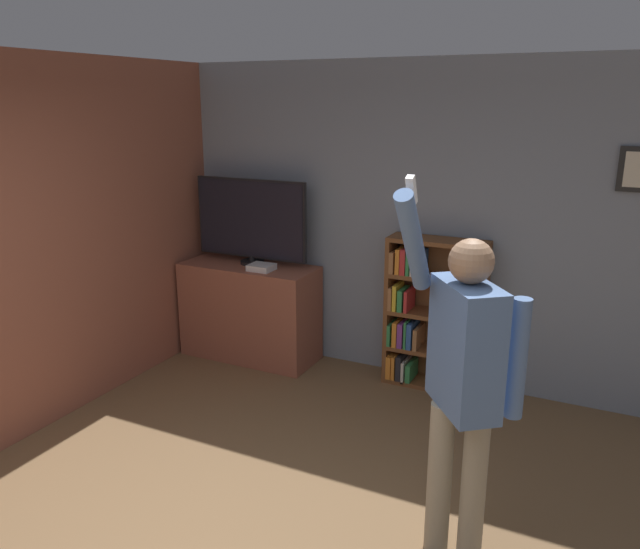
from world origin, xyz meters
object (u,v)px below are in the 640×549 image
game_console (261,267)px  person (463,373)px  television (251,221)px  bookshelf (425,314)px

game_console → person: bearing=-37.8°
person → television: bearing=-165.8°
person → bookshelf: bearing=163.5°
television → bookshelf: television is taller
game_console → person: size_ratio=0.10×
bookshelf → television: bearing=-177.1°
game_console → bookshelf: 1.50m
game_console → television: bearing=141.0°
television → game_console: bearing=-39.0°
television → bookshelf: size_ratio=0.87×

